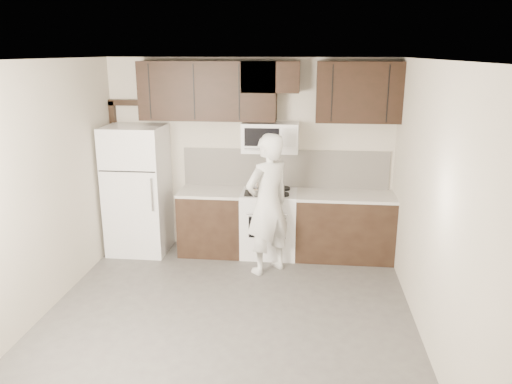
% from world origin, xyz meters
% --- Properties ---
extents(floor, '(4.50, 4.50, 0.00)m').
position_xyz_m(floor, '(0.00, 0.00, 0.00)').
color(floor, '#4D4B48').
rests_on(floor, ground).
extents(back_wall, '(4.00, 0.00, 4.00)m').
position_xyz_m(back_wall, '(0.00, 2.25, 1.35)').
color(back_wall, '#BFB7A2').
rests_on(back_wall, ground).
extents(ceiling, '(4.50, 4.50, 0.00)m').
position_xyz_m(ceiling, '(0.00, 0.00, 2.70)').
color(ceiling, white).
rests_on(ceiling, back_wall).
extents(counter_run, '(2.95, 0.64, 0.91)m').
position_xyz_m(counter_run, '(0.60, 1.94, 0.46)').
color(counter_run, black).
rests_on(counter_run, floor).
extents(stove, '(0.76, 0.66, 0.94)m').
position_xyz_m(stove, '(0.30, 1.94, 0.46)').
color(stove, white).
rests_on(stove, floor).
extents(backsplash, '(2.90, 0.02, 0.54)m').
position_xyz_m(backsplash, '(0.50, 2.24, 1.18)').
color(backsplash, beige).
rests_on(backsplash, counter_run).
extents(upper_cabinets, '(3.48, 0.35, 0.78)m').
position_xyz_m(upper_cabinets, '(0.21, 2.08, 2.28)').
color(upper_cabinets, black).
rests_on(upper_cabinets, back_wall).
extents(microwave, '(0.76, 0.42, 0.40)m').
position_xyz_m(microwave, '(0.30, 2.06, 1.65)').
color(microwave, white).
rests_on(microwave, upper_cabinets).
extents(refrigerator, '(0.80, 0.76, 1.80)m').
position_xyz_m(refrigerator, '(-1.55, 1.89, 0.90)').
color(refrigerator, white).
rests_on(refrigerator, floor).
extents(door_trim, '(0.50, 0.08, 2.12)m').
position_xyz_m(door_trim, '(-1.92, 2.21, 1.25)').
color(door_trim, black).
rests_on(door_trim, floor).
extents(saucepan, '(0.29, 0.17, 0.17)m').
position_xyz_m(saucepan, '(0.12, 2.09, 0.98)').
color(saucepan, silver).
rests_on(saucepan, stove).
extents(baking_tray, '(0.38, 0.29, 0.02)m').
position_xyz_m(baking_tray, '(0.16, 1.83, 0.92)').
color(baking_tray, black).
rests_on(baking_tray, counter_run).
extents(pizza, '(0.26, 0.26, 0.02)m').
position_xyz_m(pizza, '(0.16, 1.83, 0.94)').
color(pizza, tan).
rests_on(pizza, baking_tray).
extents(person, '(0.78, 0.77, 1.82)m').
position_xyz_m(person, '(0.33, 1.36, 0.91)').
color(person, white).
rests_on(person, floor).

